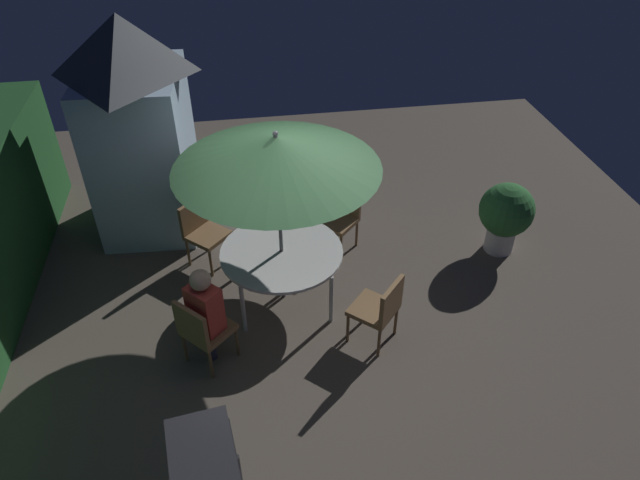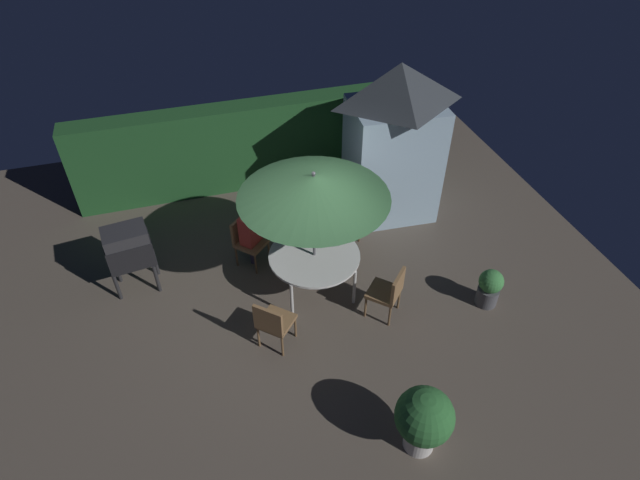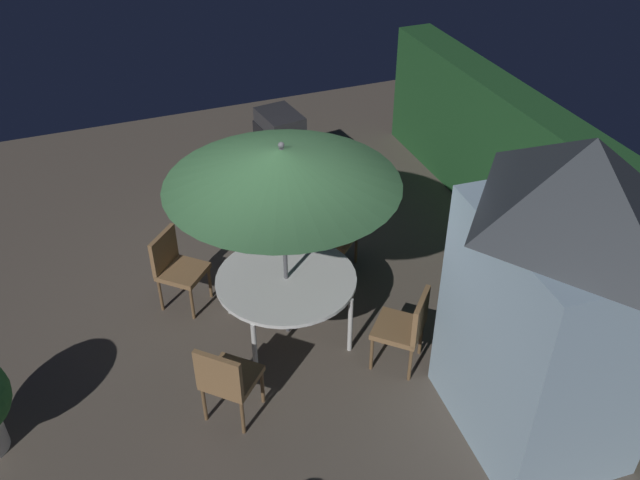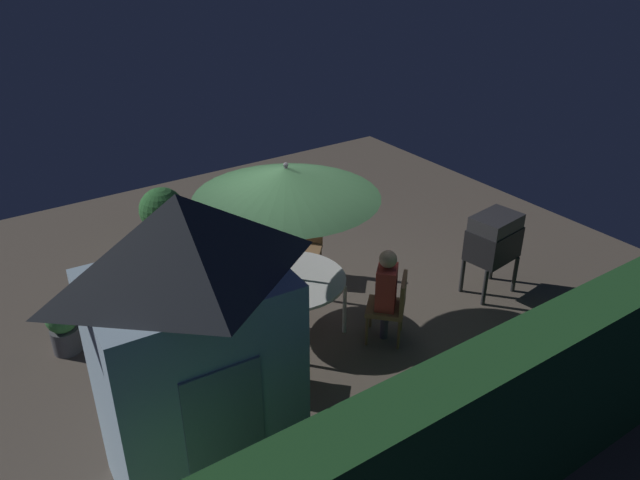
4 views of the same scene
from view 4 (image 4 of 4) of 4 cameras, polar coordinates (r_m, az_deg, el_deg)
The scene contains 13 objects.
ground_plane at distance 8.53m, azimuth -1.35°, elevation -6.71°, with size 11.00×11.00×0.00m, color brown.
hedge_backdrop at distance 5.99m, azimuth 17.92°, elevation -15.00°, with size 6.95×0.52×1.77m.
garden_shed at distance 5.49m, azimuth -11.50°, elevation -9.93°, with size 1.76×1.41×2.97m.
patio_table at distance 7.92m, azimuth -2.86°, elevation -3.81°, with size 1.45×1.45×0.73m.
patio_umbrella at distance 7.31m, azimuth -3.11°, elevation 5.29°, with size 2.24×2.24×2.29m.
bbq_grill at distance 8.91m, azimuth 15.63°, elevation 0.10°, with size 0.76×0.59×1.20m.
chair_near_shed at distance 7.83m, azimuth 6.64°, elevation -5.83°, with size 0.65×0.65×0.90m.
chair_far_side at distance 9.14m, azimuth -1.30°, elevation -0.37°, with size 0.65×0.65×0.90m.
chair_toward_hedge at distance 8.34m, azimuth -11.52°, elevation -3.96°, with size 0.65×0.65×0.90m.
chair_toward_house at distance 6.97m, azimuth -4.91°, elevation -10.47°, with size 0.65×0.65×0.90m.
potted_plant_by_shed at distance 8.28m, azimuth -22.44°, elevation -7.35°, with size 0.39×0.39×0.68m.
potted_plant_by_grill at distance 10.23m, azimuth -14.22°, elevation 2.40°, with size 0.72×0.72×1.02m.
person_in_red at distance 7.69m, azimuth 6.11°, elevation -4.13°, with size 0.41×0.41×1.26m.
Camera 4 is at (3.82, 5.92, 4.81)m, focal length 34.96 mm.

